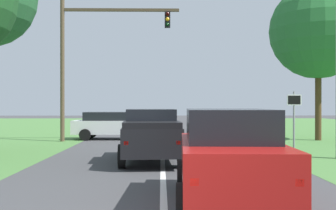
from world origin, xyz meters
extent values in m
plane|color=#424244|center=(0.00, 9.72, 0.00)|extent=(120.00, 120.00, 0.00)
cube|color=#9E1411|center=(1.40, 3.79, 0.85)|extent=(2.21, 4.59, 0.98)
cube|color=black|center=(1.41, 4.01, 1.68)|extent=(1.89, 2.87, 0.67)
cube|color=red|center=(0.47, 1.61, 0.90)|extent=(0.14, 0.07, 0.12)
cube|color=red|center=(2.10, 1.53, 0.90)|extent=(0.14, 0.07, 0.12)
cylinder|color=black|center=(0.47, 5.23, 0.36)|extent=(0.27, 0.73, 0.72)
cylinder|color=black|center=(2.46, 5.13, 0.36)|extent=(0.27, 0.73, 0.72)
cylinder|color=black|center=(0.33, 2.44, 0.36)|extent=(0.27, 0.73, 0.72)
cylinder|color=black|center=(2.32, 2.34, 0.36)|extent=(0.27, 0.73, 0.72)
cube|color=black|center=(-0.44, 10.03, 0.87)|extent=(2.22, 4.89, 0.95)
cube|color=black|center=(-0.43, 9.79, 1.65)|extent=(1.84, 1.91, 0.60)
cube|color=black|center=(-0.37, 8.54, 1.45)|extent=(1.98, 1.91, 0.20)
cube|color=red|center=(-1.14, 7.62, 0.92)|extent=(0.14, 0.07, 0.12)
cube|color=red|center=(0.49, 7.70, 0.92)|extent=(0.14, 0.07, 0.12)
cylinder|color=black|center=(-1.51, 11.47, 0.40)|extent=(0.28, 0.81, 0.80)
cylinder|color=black|center=(0.48, 11.57, 0.40)|extent=(0.28, 0.81, 0.80)
cylinder|color=black|center=(-1.36, 8.50, 0.40)|extent=(0.28, 0.81, 0.80)
cylinder|color=black|center=(0.62, 8.59, 0.40)|extent=(0.28, 0.81, 0.80)
cylinder|color=brown|center=(-5.70, 17.97, 4.06)|extent=(0.24, 0.24, 8.12)
cube|color=#4C3D2B|center=(-2.36, 17.97, 7.52)|extent=(6.67, 0.16, 0.16)
cube|color=black|center=(0.31, 17.97, 6.97)|extent=(0.32, 0.28, 0.90)
sphere|color=black|center=(0.31, 17.82, 7.27)|extent=(0.22, 0.22, 0.22)
sphere|color=orange|center=(0.31, 17.82, 6.97)|extent=(0.22, 0.22, 0.22)
sphere|color=black|center=(0.31, 17.82, 6.67)|extent=(0.22, 0.22, 0.22)
cylinder|color=gray|center=(5.45, 11.61, 1.33)|extent=(0.08, 0.08, 2.65)
cube|color=white|center=(5.45, 11.58, 2.30)|extent=(0.60, 0.03, 0.44)
cube|color=black|center=(5.45, 11.56, 2.30)|extent=(0.52, 0.01, 0.36)
cylinder|color=#4C351E|center=(9.20, 18.41, 2.17)|extent=(0.36, 0.36, 4.34)
sphere|color=#276832|center=(9.20, 18.41, 6.47)|extent=(5.67, 5.67, 5.67)
cube|color=silver|center=(-3.07, 19.33, 0.74)|extent=(4.58, 1.93, 0.81)
cube|color=black|center=(-3.30, 19.34, 1.40)|extent=(2.76, 1.68, 0.51)
cube|color=red|center=(-0.84, 18.53, 0.78)|extent=(0.06, 0.14, 0.12)
cube|color=red|center=(-0.81, 20.06, 0.78)|extent=(0.06, 0.14, 0.12)
cylinder|color=black|center=(-4.49, 18.43, 0.34)|extent=(0.68, 0.23, 0.68)
cylinder|color=black|center=(-4.46, 20.29, 0.34)|extent=(0.68, 0.23, 0.68)
cylinder|color=black|center=(-1.67, 18.38, 0.34)|extent=(0.68, 0.23, 0.68)
cylinder|color=black|center=(-1.64, 20.24, 0.34)|extent=(0.68, 0.23, 0.68)
camera|label=1|loc=(-0.05, -4.57, 2.12)|focal=42.07mm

